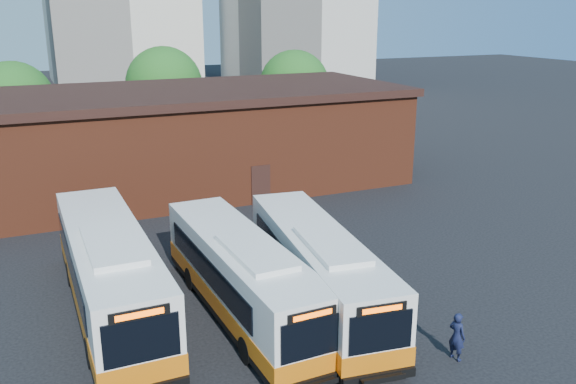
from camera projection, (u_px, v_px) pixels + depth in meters
name	position (u px, v px, depth m)	size (l,w,h in m)	color
ground	(322.00, 314.00, 23.48)	(220.00, 220.00, 0.00)	black
bus_west	(110.00, 275.00, 23.09)	(2.76, 12.94, 3.52)	white
bus_midwest	(242.00, 280.00, 23.03)	(2.78, 11.89, 3.22)	white
bus_mideast	(318.00, 272.00, 23.68)	(3.93, 12.06, 3.24)	white
transit_worker	(457.00, 336.00, 20.24)	(0.62, 0.41, 1.70)	#121734
depot_building	(184.00, 137.00, 40.05)	(28.60, 12.60, 6.40)	maroon
tree_west	(14.00, 101.00, 46.25)	(6.00, 6.00, 7.65)	#382314
tree_mid	(164.00, 85.00, 52.56)	(6.56, 6.56, 8.36)	#382314
tree_east	(294.00, 85.00, 54.30)	(6.24, 6.24, 7.96)	#382314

